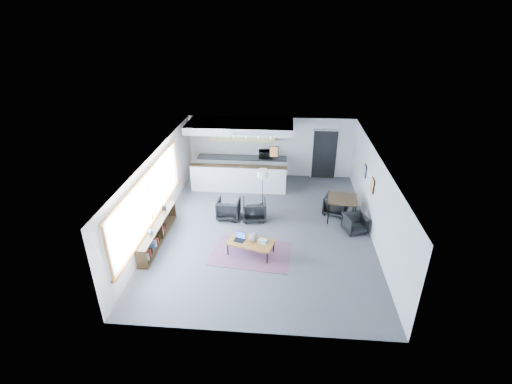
# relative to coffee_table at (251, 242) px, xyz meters

# --- Properties ---
(room) EXTENTS (7.02, 9.02, 2.62)m
(room) POSITION_rel_coffee_table_xyz_m (0.30, 1.46, 0.90)
(room) COLOR #464649
(room) RESTS_ON ground
(window) EXTENTS (0.10, 5.95, 1.66)m
(window) POSITION_rel_coffee_table_xyz_m (-3.16, 0.56, 1.05)
(window) COLOR #8CBFFF
(window) RESTS_ON room
(console) EXTENTS (0.35, 3.00, 0.80)m
(console) POSITION_rel_coffee_table_xyz_m (-3.00, 0.41, -0.08)
(console) COLOR #322211
(console) RESTS_ON floor
(kitchenette) EXTENTS (4.20, 1.96, 2.60)m
(kitchenette) POSITION_rel_coffee_table_xyz_m (-0.90, 5.17, 0.97)
(kitchenette) COLOR white
(kitchenette) RESTS_ON floor
(doorway) EXTENTS (1.10, 0.12, 2.15)m
(doorway) POSITION_rel_coffee_table_xyz_m (2.60, 5.88, 0.67)
(doorway) COLOR black
(doorway) RESTS_ON room
(track_light) EXTENTS (1.60, 0.07, 0.15)m
(track_light) POSITION_rel_coffee_table_xyz_m (-0.29, 3.66, 2.12)
(track_light) COLOR silver
(track_light) RESTS_ON room
(wall_art_lower) EXTENTS (0.03, 0.38, 0.48)m
(wall_art_lower) POSITION_rel_coffee_table_xyz_m (3.77, 1.86, 1.15)
(wall_art_lower) COLOR black
(wall_art_lower) RESTS_ON room
(wall_art_upper) EXTENTS (0.03, 0.34, 0.44)m
(wall_art_upper) POSITION_rel_coffee_table_xyz_m (3.77, 3.16, 1.10)
(wall_art_upper) COLOR black
(wall_art_upper) RESTS_ON room
(kilim_rug) EXTENTS (2.51, 1.84, 0.01)m
(kilim_rug) POSITION_rel_coffee_table_xyz_m (0.00, 0.00, -0.40)
(kilim_rug) COLOR #553143
(kilim_rug) RESTS_ON floor
(coffee_table) EXTENTS (1.48, 1.05, 0.44)m
(coffee_table) POSITION_rel_coffee_table_xyz_m (0.00, 0.00, 0.00)
(coffee_table) COLOR brown
(coffee_table) RESTS_ON floor
(laptop) EXTENTS (0.38, 0.34, 0.23)m
(laptop) POSITION_rel_coffee_table_xyz_m (-0.34, 0.08, 0.10)
(laptop) COLOR black
(laptop) RESTS_ON coffee_table
(ceramic_pot) EXTENTS (0.28, 0.28, 0.28)m
(ceramic_pot) POSITION_rel_coffee_table_xyz_m (0.06, 0.02, 0.17)
(ceramic_pot) COLOR gray
(ceramic_pot) RESTS_ON coffee_table
(book_stack) EXTENTS (0.36, 0.33, 0.09)m
(book_stack) POSITION_rel_coffee_table_xyz_m (0.36, -0.00, 0.07)
(book_stack) COLOR silver
(book_stack) RESTS_ON coffee_table
(coaster) EXTENTS (0.13, 0.13, 0.01)m
(coaster) POSITION_rel_coffee_table_xyz_m (0.12, -0.24, 0.04)
(coaster) COLOR #E5590C
(coaster) RESTS_ON coffee_table
(armchair_left) EXTENTS (0.79, 0.74, 0.78)m
(armchair_left) POSITION_rel_coffee_table_xyz_m (-0.99, 2.07, -0.01)
(armchair_left) COLOR black
(armchair_left) RESTS_ON floor
(armchair_right) EXTENTS (0.87, 0.83, 0.81)m
(armchair_right) POSITION_rel_coffee_table_xyz_m (-0.08, 2.06, -0.00)
(armchair_right) COLOR black
(armchair_right) RESTS_ON floor
(floor_lamp) EXTENTS (0.53, 0.53, 1.43)m
(floor_lamp) POSITION_rel_coffee_table_xyz_m (0.14, 3.10, 0.84)
(floor_lamp) COLOR black
(floor_lamp) RESTS_ON floor
(dining_table) EXTENTS (1.08, 1.08, 0.82)m
(dining_table) POSITION_rel_coffee_table_xyz_m (2.94, 2.30, 0.34)
(dining_table) COLOR #322211
(dining_table) RESTS_ON floor
(dining_chair_near) EXTENTS (0.71, 0.69, 0.58)m
(dining_chair_near) POSITION_rel_coffee_table_xyz_m (3.30, 1.50, -0.11)
(dining_chair_near) COLOR black
(dining_chair_near) RESTS_ON floor
(dining_chair_far) EXTENTS (0.83, 0.80, 0.67)m
(dining_chair_far) POSITION_rel_coffee_table_xyz_m (2.79, 2.68, -0.07)
(dining_chair_far) COLOR black
(dining_chair_far) RESTS_ON floor
(microwave) EXTENTS (0.61, 0.37, 0.39)m
(microwave) POSITION_rel_coffee_table_xyz_m (0.10, 5.61, 0.72)
(microwave) COLOR black
(microwave) RESTS_ON kitchenette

